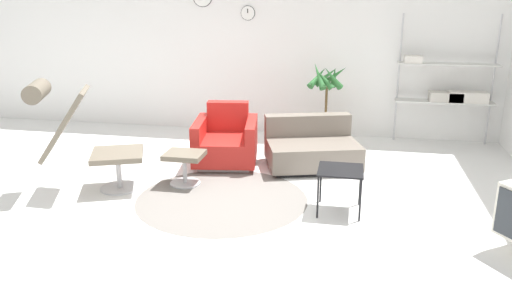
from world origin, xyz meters
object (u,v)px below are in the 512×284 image
armchair_red (226,142)px  shelf_unit (449,88)px  couch_low (311,149)px  potted_plant (326,107)px  ottoman (185,161)px  lounge_chair (76,128)px  side_table (341,173)px

armchair_red → shelf_unit: 3.34m
couch_low → potted_plant: (0.11, 1.02, 0.34)m
ottoman → potted_plant: size_ratio=0.36×
couch_low → lounge_chair: bearing=12.2°
lounge_chair → side_table: size_ratio=2.77×
shelf_unit → side_table: bearing=-118.0°
ottoman → shelf_unit: shelf_unit is taller
couch_low → side_table: (0.41, -1.37, 0.18)m
ottoman → couch_low: couch_low is taller
ottoman → shelf_unit: size_ratio=0.23×
potted_plant → side_table: bearing=-83.0°
ottoman → potted_plant: potted_plant is taller
side_table → ottoman: bearing=166.6°
armchair_red → shelf_unit: shelf_unit is taller
lounge_chair → couch_low: (2.46, 1.38, -0.51)m
lounge_chair → side_table: (2.87, 0.01, -0.33)m
lounge_chair → ottoman: lounge_chair is taller
lounge_chair → armchair_red: lounge_chair is taller
ottoman → shelf_unit: 4.01m
ottoman → lounge_chair: bearing=-157.8°
ottoman → potted_plant: bearing=52.5°
lounge_chair → ottoman: 1.25m
armchair_red → couch_low: armchair_red is taller
ottoman → potted_plant: (1.50, 1.96, 0.29)m
couch_low → shelf_unit: (1.85, 1.35, 0.62)m
armchair_red → potted_plant: potted_plant is taller
lounge_chair → side_table: lounge_chair is taller
potted_plant → armchair_red: bearing=-138.2°
lounge_chair → side_table: bearing=68.0°
ottoman → side_table: side_table is taller
armchair_red → potted_plant: (1.23, 1.09, 0.30)m
couch_low → side_table: couch_low is taller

